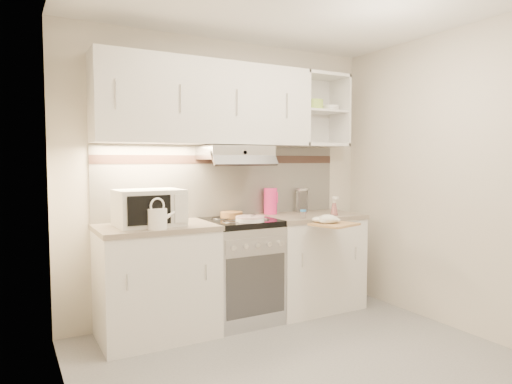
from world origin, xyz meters
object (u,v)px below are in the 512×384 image
spray_bottle (334,207)px  electric_range (240,270)px  plate_stack (250,219)px  pink_pitcher (271,201)px  watering_can (159,218)px  glass_jar (302,200)px  cutting_board (334,224)px  microwave (149,208)px

spray_bottle → electric_range: bearing=147.5°
plate_stack → pink_pitcher: (0.43, 0.38, 0.10)m
watering_can → glass_jar: glass_jar is taller
cutting_board → electric_range: bearing=127.7°
plate_stack → spray_bottle: size_ratio=1.29×
electric_range → glass_jar: bearing=14.2°
spray_bottle → cutting_board: size_ratio=0.55×
electric_range → pink_pitcher: pink_pitcher is taller
electric_range → pink_pitcher: bearing=25.0°
electric_range → microwave: size_ratio=1.75×
electric_range → microwave: microwave is taller
watering_can → plate_stack: (0.79, 0.03, -0.06)m
watering_can → glass_jar: bearing=0.9°
plate_stack → spray_bottle: 0.90m
microwave → watering_can: bearing=-88.0°
watering_can → spray_bottle: size_ratio=1.47×
spray_bottle → cutting_board: spray_bottle is taller
watering_can → spray_bottle: bearing=-12.3°
electric_range → cutting_board: bearing=-36.2°
watering_can → pink_pitcher: bearing=5.0°
watering_can → electric_range: bearing=1.3°
electric_range → spray_bottle: (0.90, -0.17, 0.52)m
pink_pitcher → glass_jar: bearing=8.9°
electric_range → watering_can: size_ratio=3.26×
watering_can → cutting_board: (1.45, -0.27, -0.12)m
watering_can → cutting_board: bearing=-24.2°
glass_jar → plate_stack: bearing=-154.3°
electric_range → pink_pitcher: size_ratio=3.60×
watering_can → cutting_board: 1.47m
electric_range → plate_stack: bearing=-89.2°
glass_jar → spray_bottle: (0.11, -0.37, -0.05)m
microwave → pink_pitcher: size_ratio=2.06×
watering_can → pink_pitcher: (1.22, 0.41, 0.04)m
electric_range → watering_can: bearing=-165.0°
watering_can → pink_pitcher: size_ratio=1.10×
electric_range → spray_bottle: bearing=-10.7°
microwave → spray_bottle: microwave is taller
microwave → plate_stack: size_ratio=2.13×
microwave → cutting_board: 1.54m
microwave → glass_jar: (1.59, 0.21, -0.02)m
glass_jar → spray_bottle: bearing=-73.6°
watering_can → plate_stack: 0.80m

